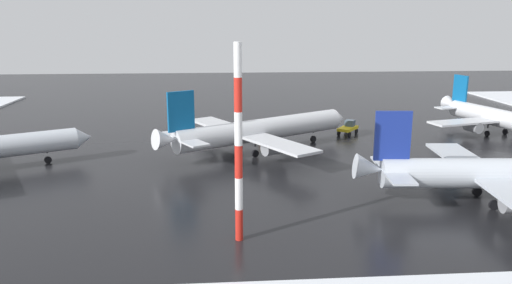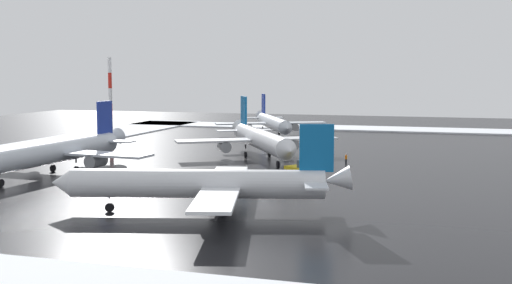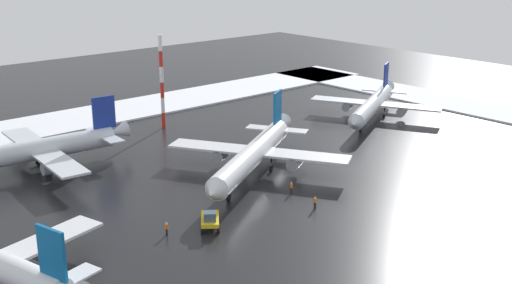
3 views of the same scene
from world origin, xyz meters
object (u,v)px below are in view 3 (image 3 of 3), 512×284
at_px(ground_crew_near_tug, 291,187).
at_px(airplane_far_rear, 29,151).
at_px(airplane_parked_starboard, 254,154).
at_px(ground_crew_mid_apron, 167,228).
at_px(airplane_parked_portside, 373,104).
at_px(ground_crew_beside_wing, 315,202).
at_px(pushback_tug, 210,219).
at_px(antenna_mast, 162,82).

bearing_deg(ground_crew_near_tug, airplane_far_rear, 150.07).
bearing_deg(ground_crew_near_tug, airplane_parked_starboard, 107.71).
bearing_deg(ground_crew_mid_apron, airplane_far_rear, -76.84).
relative_size(airplane_parked_portside, ground_crew_mid_apron, 17.47).
bearing_deg(airplane_parked_starboard, airplane_parked_portside, 161.55).
distance_m(airplane_parked_starboard, ground_crew_near_tug, 9.66).
xyz_separation_m(ground_crew_near_tug, ground_crew_mid_apron, (20.98, -0.27, 0.00)).
bearing_deg(ground_crew_beside_wing, pushback_tug, 103.18).
bearing_deg(antenna_mast, ground_crew_beside_wing, 81.78).
xyz_separation_m(airplane_far_rear, antenna_mast, (-29.55, -7.37, 5.53)).
distance_m(pushback_tug, ground_crew_near_tug, 15.92).
height_order(airplane_far_rear, airplane_parked_portside, airplane_far_rear).
bearing_deg(airplane_far_rear, airplane_parked_starboard, 141.10).
bearing_deg(ground_crew_mid_apron, antenna_mast, -115.57).
distance_m(airplane_parked_starboard, airplane_parked_portside, 40.19).
relative_size(pushback_tug, antenna_mast, 0.28).
xyz_separation_m(airplane_far_rear, ground_crew_beside_wing, (-22.82, 39.26, -2.42)).
distance_m(airplane_far_rear, ground_crew_mid_apron, 33.24).
height_order(pushback_tug, ground_crew_beside_wing, pushback_tug).
distance_m(ground_crew_beside_wing, antenna_mast, 47.79).
height_order(ground_crew_beside_wing, ground_crew_mid_apron, same).
distance_m(airplane_far_rear, ground_crew_near_tug, 41.23).
bearing_deg(pushback_tug, airplane_parked_portside, 146.33).
height_order(pushback_tug, antenna_mast, antenna_mast).
height_order(ground_crew_near_tug, ground_crew_mid_apron, same).
relative_size(airplane_parked_portside, pushback_tug, 5.98).
distance_m(airplane_parked_starboard, airplane_far_rear, 34.83).
bearing_deg(airplane_parked_portside, airplane_far_rear, -39.86).
distance_m(ground_crew_beside_wing, ground_crew_mid_apron, 20.54).
bearing_deg(ground_crew_mid_apron, pushback_tug, 166.61).
bearing_deg(airplane_parked_starboard, airplane_far_rear, -74.18).
height_order(airplane_parked_portside, pushback_tug, airplane_parked_portside).
xyz_separation_m(airplane_parked_portside, ground_crew_near_tug, (40.30, 17.79, -2.18)).
distance_m(airplane_far_rear, pushback_tug, 36.02).
bearing_deg(pushback_tug, ground_crew_near_tug, 133.30).
relative_size(airplane_far_rear, pushback_tug, 6.93).
xyz_separation_m(airplane_parked_starboard, ground_crew_near_tug, (1.02, 9.28, -2.46)).
relative_size(airplane_far_rear, antenna_mast, 1.94).
bearing_deg(antenna_mast, ground_crew_mid_apron, 56.93).
relative_size(airplane_parked_starboard, airplane_parked_portside, 1.06).
height_order(airplane_parked_portside, antenna_mast, antenna_mast).
xyz_separation_m(airplane_parked_starboard, antenna_mast, (-4.29, -31.36, 5.49)).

